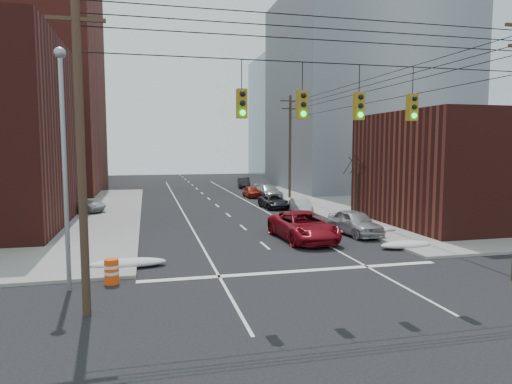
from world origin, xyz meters
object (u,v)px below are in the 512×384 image
parked_car_f (244,183)px  parked_car_c (274,201)px  parked_car_e (252,192)px  parked_car_d (268,191)px  red_pickup (303,226)px  parked_car_b (301,205)px  parked_car_a (355,222)px  construction_barrel (112,271)px  lot_car_a (30,214)px  lot_car_b (77,204)px

parked_car_f → parked_car_c: bearing=-86.8°
parked_car_c → parked_car_e: parked_car_e is taller
parked_car_d → red_pickup: bearing=-103.0°
parked_car_b → parked_car_a: bearing=-84.2°
construction_barrel → parked_car_e: bearing=66.8°
parked_car_e → parked_car_f: parked_car_f is taller
parked_car_e → construction_barrel: (-12.74, -29.71, -0.09)m
parked_car_c → lot_car_a: lot_car_a is taller
red_pickup → lot_car_b: (-14.81, 14.43, -0.04)m
parked_car_b → lot_car_a: (-20.81, -1.94, 0.25)m
red_pickup → parked_car_d: (3.77, 22.01, -0.12)m
construction_barrel → parked_car_d: bearing=63.3°
parked_car_a → parked_car_f: size_ratio=1.08×
parked_car_b → parked_car_c: 3.58m
parked_car_b → lot_car_a: bearing=-169.6°
parked_car_c → parked_car_e: (0.00, 9.02, 0.02)m
red_pickup → parked_car_e: size_ratio=1.67×
parked_car_d → parked_car_a: bearing=-93.3°
lot_car_a → lot_car_b: lot_car_a is taller
parked_car_b → parked_car_e: size_ratio=1.01×
red_pickup → parked_car_c: red_pickup is taller
red_pickup → parked_car_e: red_pickup is taller
parked_car_b → lot_car_b: lot_car_b is taller
lot_car_a → lot_car_b: bearing=-36.8°
parked_car_a → parked_car_f: (-0.05, 33.92, -0.08)m
parked_car_d → lot_car_a: bearing=-151.4°
parked_car_a → construction_barrel: size_ratio=4.47×
red_pickup → parked_car_c: size_ratio=1.40×
parked_car_b → parked_car_e: bearing=101.9°
lot_car_a → parked_car_a: bearing=-124.7°
parked_car_c → red_pickup: bearing=-100.0°
parked_car_a → parked_car_b: size_ratio=1.25×
parked_car_c → parked_car_d: (1.60, 7.82, 0.12)m
parked_car_b → parked_car_c: size_ratio=0.85×
parked_car_a → lot_car_b: bearing=137.6°
red_pickup → parked_car_c: (2.17, 14.19, -0.24)m
parked_car_a → parked_car_c: 13.47m
red_pickup → parked_car_a: (3.77, 0.82, -0.06)m
parked_car_f → lot_car_a: 33.17m
parked_car_a → parked_car_d: size_ratio=0.92×
parked_car_b → parked_car_d: bearing=94.4°
red_pickup → parked_car_e: (2.17, 23.21, -0.22)m
parked_car_e → lot_car_b: size_ratio=0.77×
lot_car_a → parked_car_b: bearing=-98.1°
red_pickup → parked_car_d: 22.33m
parked_car_b → lot_car_a: 20.90m
parked_car_c → parked_car_f: bearing=84.4°
lot_car_b → construction_barrel: size_ratio=4.60×
lot_car_a → construction_barrel: lot_car_a is taller
parked_car_e → construction_barrel: 32.33m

